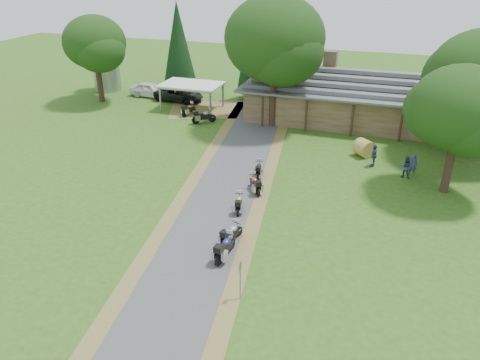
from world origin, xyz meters
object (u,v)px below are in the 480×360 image
(motorcycle_row_c, at_px, (239,202))
(motorcycle_row_a, at_px, (225,247))
(carport, at_px, (192,96))
(hay_bale, at_px, (364,148))
(car_white_sedan, at_px, (151,88))
(motorcycle_row_e, at_px, (259,169))
(car_dark_suv, at_px, (179,91))
(motorcycle_row_d, at_px, (255,183))
(motorcycle_carport_b, at_px, (204,116))
(lodge, at_px, (359,95))
(silo, at_px, (105,63))
(motorcycle_carport_a, at_px, (189,109))
(motorcycle_row_b, at_px, (232,233))

(motorcycle_row_c, bearing_deg, motorcycle_row_a, 176.71)
(carport, distance_m, motorcycle_row_a, 26.35)
(hay_bale, bearing_deg, car_white_sedan, 157.60)
(motorcycle_row_e, height_order, hay_bale, hay_bale)
(motorcycle_row_a, distance_m, motorcycle_row_c, 5.00)
(car_dark_suv, relative_size, motorcycle_row_a, 2.99)
(motorcycle_row_d, distance_m, motorcycle_row_e, 2.43)
(hay_bale, bearing_deg, carport, 157.98)
(motorcycle_row_a, height_order, motorcycle_carport_b, motorcycle_carport_b)
(lodge, distance_m, car_white_sedan, 22.55)
(motorcycle_carport_b, bearing_deg, carport, 85.78)
(silo, bearing_deg, motorcycle_row_a, -48.02)
(motorcycle_carport_a, xyz_separation_m, hay_bale, (17.23, -5.15, 0.04))
(car_white_sedan, distance_m, motorcycle_carport_a, 8.19)
(motorcycle_row_b, bearing_deg, motorcycle_carport_a, 44.76)
(motorcycle_row_d, bearing_deg, motorcycle_carport_a, 6.03)
(motorcycle_row_d, bearing_deg, car_dark_suv, 5.44)
(car_white_sedan, relative_size, car_dark_suv, 1.03)
(motorcycle_row_b, relative_size, motorcycle_row_c, 1.06)
(car_dark_suv, bearing_deg, hay_bale, -109.97)
(carport, bearing_deg, motorcycle_carport_b, -52.96)
(lodge, height_order, motorcycle_carport_a, lodge)
(motorcycle_row_b, distance_m, hay_bale, 15.86)
(carport, height_order, motorcycle_row_b, carport)
(motorcycle_row_d, bearing_deg, car_white_sedan, 11.19)
(motorcycle_carport_a, bearing_deg, lodge, -64.92)
(carport, relative_size, car_dark_suv, 1.04)
(lodge, height_order, motorcycle_row_e, lodge)
(car_dark_suv, distance_m, motorcycle_row_e, 20.48)
(motorcycle_row_a, xyz_separation_m, motorcycle_carport_a, (-11.60, 21.36, -0.03))
(motorcycle_row_a, distance_m, motorcycle_row_d, 7.73)
(carport, bearing_deg, car_white_sedan, 156.61)
(car_white_sedan, xyz_separation_m, motorcycle_row_e, (17.14, -15.99, -0.42))
(hay_bale, bearing_deg, motorcycle_row_e, -137.83)
(motorcycle_row_c, height_order, motorcycle_row_e, motorcycle_row_e)
(motorcycle_carport_a, height_order, motorcycle_carport_b, motorcycle_carport_b)
(silo, distance_m, hay_bale, 32.06)
(lodge, bearing_deg, hay_bale, -80.53)
(lodge, relative_size, silo, 3.44)
(lodge, bearing_deg, motorcycle_row_c, -104.28)
(car_dark_suv, xyz_separation_m, motorcycle_row_a, (14.61, -25.51, -0.45))
(motorcycle_carport_a, bearing_deg, motorcycle_row_c, -134.38)
(car_white_sedan, xyz_separation_m, motorcycle_carport_a, (6.69, -4.71, -0.36))
(car_white_sedan, distance_m, motorcycle_row_e, 23.45)
(car_white_sedan, distance_m, motorcycle_row_b, 30.58)
(motorcycle_row_e, relative_size, motorcycle_carport_b, 0.81)
(lodge, height_order, motorcycle_row_d, lodge)
(motorcycle_carport_a, distance_m, hay_bale, 17.98)
(motorcycle_row_e, bearing_deg, motorcycle_row_b, 174.38)
(car_dark_suv, bearing_deg, lodge, -87.25)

